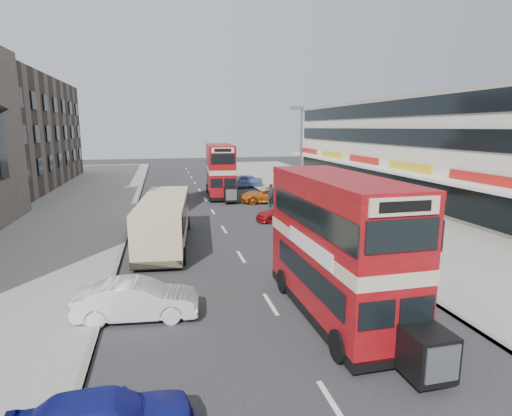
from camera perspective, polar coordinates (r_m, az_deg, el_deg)
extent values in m
plane|color=#28282B|center=(14.42, 4.11, -16.22)|extent=(160.00, 160.00, 0.00)
cube|color=#28282B|center=(33.13, -5.95, -0.51)|extent=(12.00, 90.00, 0.01)
cube|color=gray|center=(36.50, 13.10, 0.44)|extent=(12.00, 90.00, 0.15)
cube|color=gray|center=(33.91, -26.52, -1.24)|extent=(12.00, 90.00, 0.15)
cube|color=gray|center=(32.98, -16.53, -0.84)|extent=(0.20, 90.00, 0.16)
cube|color=gray|center=(34.36, 4.20, 0.05)|extent=(0.20, 90.00, 0.16)
cube|color=beige|center=(41.76, 22.17, 7.34)|extent=(8.00, 46.00, 9.00)
cube|color=black|center=(39.85, 17.07, 3.33)|extent=(0.10, 44.00, 2.40)
cube|color=gray|center=(41.78, 22.64, 13.64)|extent=(8.20, 46.20, 0.40)
cube|color=white|center=(39.28, 16.11, 5.34)|extent=(1.80, 44.00, 0.20)
cylinder|color=slate|center=(32.09, 6.20, 6.32)|extent=(0.16, 0.16, 8.00)
cube|color=slate|center=(31.89, 5.66, 13.50)|extent=(1.00, 0.20, 0.25)
cube|color=black|center=(15.48, 10.69, -13.04)|extent=(2.54, 7.65, 0.33)
cube|color=maroon|center=(15.05, 10.85, -9.07)|extent=(2.52, 7.65, 2.09)
cube|color=beige|center=(14.69, 11.02, -4.72)|extent=(2.57, 7.69, 0.43)
cube|color=maroon|center=(14.43, 11.18, -0.35)|extent=(2.52, 7.65, 2.00)
cube|color=maroon|center=(14.26, 11.34, 3.88)|extent=(2.55, 7.67, 0.24)
cube|color=black|center=(12.17, 22.48, -18.02)|extent=(1.16, 1.16, 1.24)
cube|color=black|center=(40.60, -4.90, 2.11)|extent=(2.91, 7.73, 0.33)
cube|color=maroon|center=(40.44, -4.92, 3.70)|extent=(2.89, 7.73, 2.09)
cube|color=beige|center=(40.31, -4.95, 5.37)|extent=(2.93, 7.77, 0.43)
cube|color=maroon|center=(40.21, -4.98, 6.98)|extent=(2.89, 7.73, 1.99)
cube|color=maroon|center=(40.15, -5.00, 8.51)|extent=(2.91, 7.75, 0.24)
cube|color=black|center=(36.27, -3.49, 1.89)|extent=(1.21, 1.21, 1.23)
cube|color=black|center=(24.21, -12.35, -4.11)|extent=(3.29, 9.71, 0.38)
cube|color=beige|center=(23.96, -12.46, -1.58)|extent=(3.27, 9.71, 2.48)
imported|color=white|center=(15.36, -16.00, -12.03)|extent=(4.31, 1.85, 1.38)
imported|color=#A71015|center=(29.74, 3.87, -0.64)|extent=(4.22, 2.01, 1.19)
imported|color=#CD6314|center=(36.89, 1.60, 1.80)|extent=(5.20, 2.89, 1.38)
imported|color=#5F81BE|center=(45.94, -1.85, 3.69)|extent=(4.50, 2.24, 1.47)
imported|color=gray|center=(29.45, 9.77, -0.09)|extent=(0.63, 0.44, 1.70)
imported|color=gray|center=(45.26, 4.03, 3.86)|extent=(1.02, 0.56, 1.64)
imported|color=gray|center=(34.25, 2.12, 0.78)|extent=(0.68, 1.93, 1.01)
imported|color=black|center=(34.14, 2.12, 1.93)|extent=(0.62, 0.41, 1.71)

